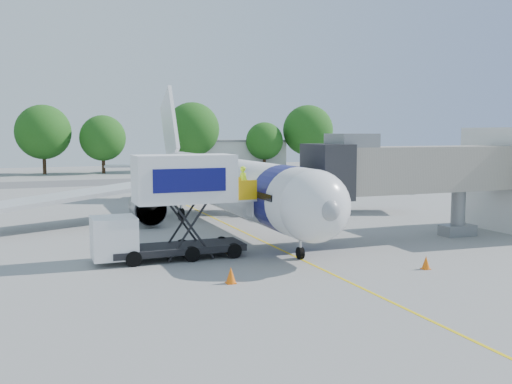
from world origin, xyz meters
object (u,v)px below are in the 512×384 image
object	(u,v)px
aircraft	(221,182)
catering_hiloader	(172,207)
ground_tug	(411,267)
jet_bridge	(401,170)

from	to	relation	value
aircraft	catering_hiloader	size ratio (longest dim) A/B	4.44
catering_hiloader	aircraft	bearing A→B (deg)	60.60
aircraft	ground_tug	world-z (taller)	aircraft
jet_bridge	catering_hiloader	bearing A→B (deg)	-179.99
jet_bridge	ground_tug	distance (m)	10.97
jet_bridge	ground_tug	bearing A→B (deg)	-122.58
jet_bridge	catering_hiloader	world-z (taller)	jet_bridge
ground_tug	aircraft	bearing A→B (deg)	90.20
aircraft	jet_bridge	distance (m)	13.77
ground_tug	jet_bridge	bearing A→B (deg)	50.68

